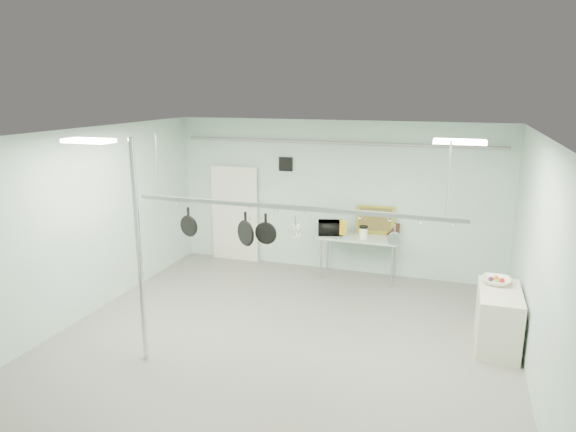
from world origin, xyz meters
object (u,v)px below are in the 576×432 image
(microwave, at_px, (330,228))
(chrome_pole, at_px, (139,254))
(fruit_bowl, at_px, (496,281))
(skillet_mid, at_px, (246,229))
(skillet_left, at_px, (189,222))
(skillet_right, at_px, (266,228))
(prep_table, at_px, (359,240))
(coffee_canister, at_px, (363,233))
(pot_rack, at_px, (289,205))
(side_cabinet, at_px, (498,319))

(microwave, bearing_deg, chrome_pole, 52.53)
(fruit_bowl, relative_size, skillet_mid, 0.80)
(skillet_left, height_order, skillet_right, same)
(chrome_pole, height_order, microwave, chrome_pole)
(prep_table, relative_size, coffee_canister, 7.29)
(prep_table, distance_m, pot_rack, 3.61)
(coffee_canister, distance_m, fruit_bowl, 2.98)
(chrome_pole, height_order, skillet_right, chrome_pole)
(chrome_pole, relative_size, skillet_left, 7.17)
(chrome_pole, height_order, skillet_left, chrome_pole)
(pot_rack, relative_size, microwave, 9.58)
(chrome_pole, xyz_separation_m, pot_rack, (1.90, 0.90, 0.63))
(pot_rack, xyz_separation_m, coffee_canister, (0.51, 3.16, -1.21))
(fruit_bowl, bearing_deg, pot_rack, -154.55)
(side_cabinet, xyz_separation_m, skillet_right, (-3.31, -1.10, 1.42))
(pot_rack, height_order, skillet_right, pot_rack)
(coffee_canister, bearing_deg, skillet_left, -123.87)
(skillet_right, bearing_deg, skillet_mid, 179.92)
(side_cabinet, height_order, pot_rack, pot_rack)
(side_cabinet, bearing_deg, coffee_canister, 139.85)
(pot_rack, height_order, fruit_bowl, pot_rack)
(chrome_pole, bearing_deg, microwave, 67.60)
(fruit_bowl, height_order, skillet_left, skillet_left)
(side_cabinet, bearing_deg, prep_table, 139.21)
(chrome_pole, distance_m, skillet_mid, 1.54)
(skillet_left, bearing_deg, side_cabinet, 27.06)
(skillet_mid, relative_size, skillet_right, 1.21)
(prep_table, relative_size, fruit_bowl, 3.80)
(side_cabinet, bearing_deg, pot_rack, -159.55)
(prep_table, height_order, side_cabinet, prep_table)
(prep_table, relative_size, pot_rack, 0.33)
(fruit_bowl, bearing_deg, coffee_canister, 143.27)
(chrome_pole, relative_size, coffee_canister, 14.58)
(side_cabinet, bearing_deg, microwave, 145.61)
(skillet_mid, bearing_deg, coffee_canister, 101.68)
(coffee_canister, relative_size, skillet_left, 0.49)
(prep_table, bearing_deg, coffee_canister, -52.20)
(pot_rack, xyz_separation_m, skillet_left, (-1.61, 0.00, -0.37))
(chrome_pole, relative_size, prep_table, 2.00)
(chrome_pole, xyz_separation_m, skillet_left, (0.29, 0.90, 0.26))
(chrome_pole, relative_size, pot_rack, 0.67)
(fruit_bowl, xyz_separation_m, skillet_left, (-4.51, -1.38, 0.91))
(pot_rack, bearing_deg, fruit_bowl, 25.45)
(coffee_canister, xyz_separation_m, skillet_mid, (-1.18, -3.16, 0.81))
(microwave, bearing_deg, prep_table, 169.90)
(side_cabinet, height_order, skillet_right, skillet_right)
(side_cabinet, relative_size, skillet_right, 2.77)
(prep_table, xyz_separation_m, side_cabinet, (2.55, -2.20, -0.38))
(microwave, height_order, skillet_left, skillet_left)
(pot_rack, distance_m, skillet_left, 1.65)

